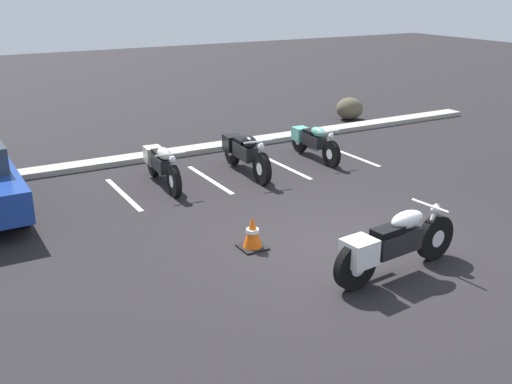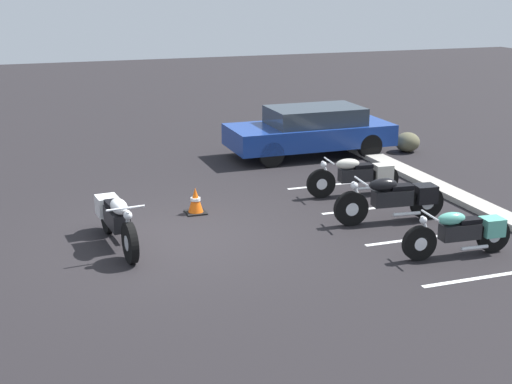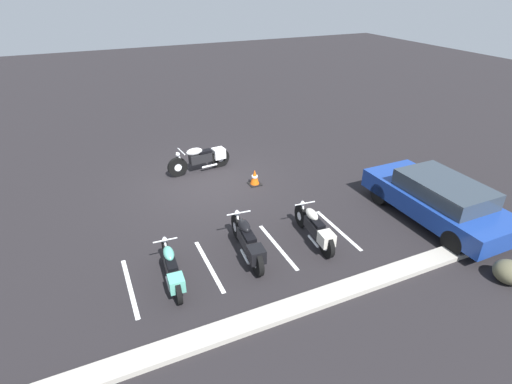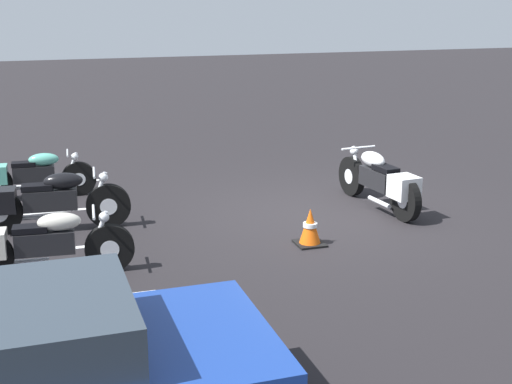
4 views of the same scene
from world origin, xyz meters
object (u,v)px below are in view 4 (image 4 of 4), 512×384
object	(u,v)px
parked_bike_2	(30,175)
traffic_cone	(310,228)
motorcycle_white_featured	(381,181)
parked_bike_1	(46,201)
parked_bike_0	(40,244)

from	to	relation	value
parked_bike_2	traffic_cone	size ratio (longest dim) A/B	3.77
motorcycle_white_featured	parked_bike_2	bearing A→B (deg)	60.43
parked_bike_1	traffic_cone	distance (m)	3.92
parked_bike_0	parked_bike_1	size ratio (longest dim) A/B	0.93
motorcycle_white_featured	traffic_cone	world-z (taller)	motorcycle_white_featured
parked_bike_1	parked_bike_2	size ratio (longest dim) A/B	1.12
parked_bike_2	traffic_cone	distance (m)	5.22
motorcycle_white_featured	parked_bike_2	distance (m)	5.96
parked_bike_1	traffic_cone	bearing A→B (deg)	-21.95
parked_bike_2	traffic_cone	xyz separation A→B (m)	(-3.69, -3.69, -0.17)
motorcycle_white_featured	parked_bike_1	size ratio (longest dim) A/B	1.03
parked_bike_2	parked_bike_1	bearing A→B (deg)	-81.00
traffic_cone	parked_bike_2	bearing A→B (deg)	45.04
traffic_cone	parked_bike_0	bearing A→B (deg)	91.22
motorcycle_white_featured	traffic_cone	size ratio (longest dim) A/B	4.34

